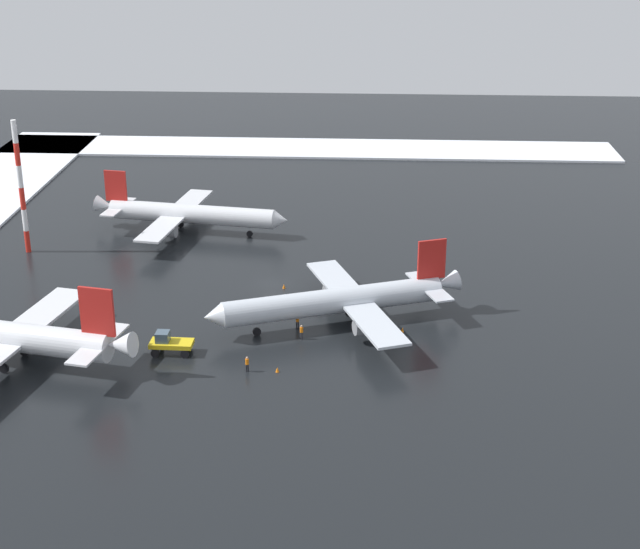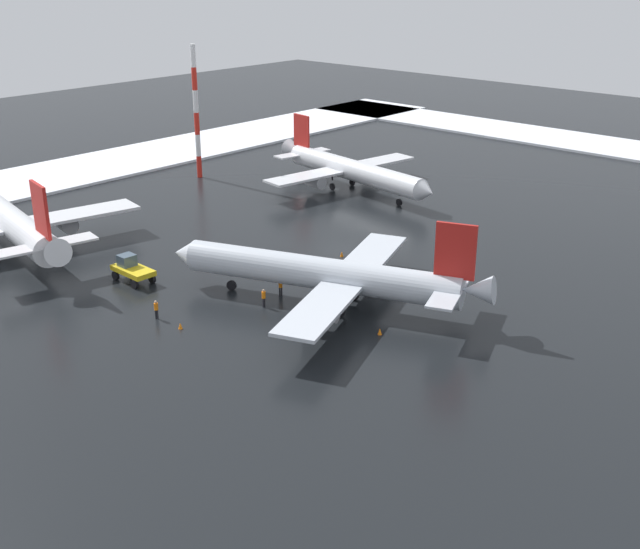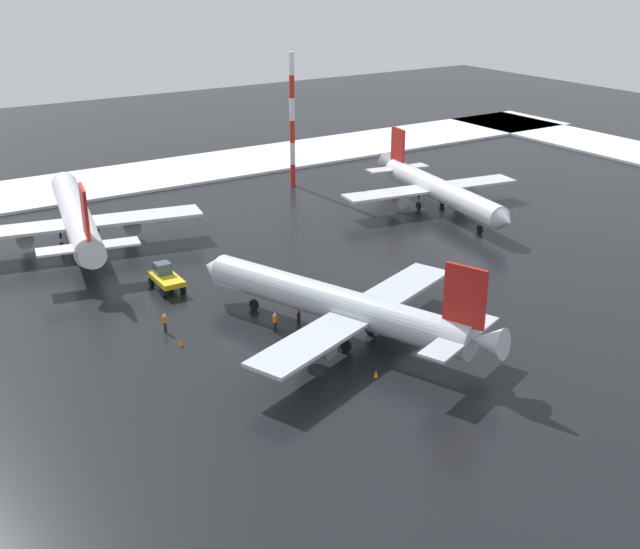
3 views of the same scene
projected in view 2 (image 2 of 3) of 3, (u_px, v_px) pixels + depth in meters
The scene contains 14 objects.
ground_plane at pixel (338, 250), 86.00m from camera, with size 240.00×240.00×0.00m, color black.
snow_bank_far at pixel (80, 170), 117.04m from camera, with size 152.00×16.00×0.38m, color white.
snow_bank_left at pixel (604, 146), 132.14m from camera, with size 14.00×116.00×0.38m, color white.
airplane_foreground_jet at pixel (328, 274), 71.24m from camera, with size 24.87×29.41×9.07m.
airplane_parked_starboard at pixel (7, 219), 85.54m from camera, with size 27.28×32.61×9.74m.
airplane_far_rear at pixel (351, 170), 106.68m from camera, with size 24.16×28.96×8.61m.
pushback_tug at pixel (131, 268), 77.32m from camera, with size 2.40×4.65×2.50m.
ground_crew_by_nose_gear at pixel (264, 297), 71.66m from camera, with size 0.36×0.36×1.71m.
ground_crew_near_tug at pixel (156, 308), 69.28m from camera, with size 0.36×0.36×1.71m.
ground_crew_mid_apron at pixel (281, 286), 74.01m from camera, with size 0.36×0.36×1.71m.
antenna_mast at pixel (196, 112), 110.83m from camera, with size 0.70×0.70×18.35m.
traffic_cone_near_nose at pixel (380, 331), 66.64m from camera, with size 0.36×0.36×0.55m, color orange.
traffic_cone_mid_line at pixel (180, 326), 67.66m from camera, with size 0.36×0.36×0.55m, color orange.
traffic_cone_wingtip_side at pixel (342, 254), 83.94m from camera, with size 0.36×0.36×0.55m, color orange.
Camera 2 is at (61.37, 52.71, 29.36)m, focal length 45.00 mm.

